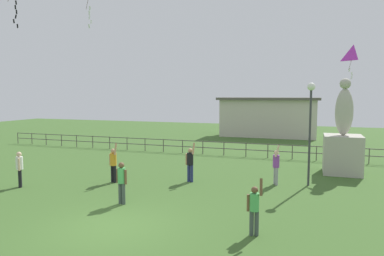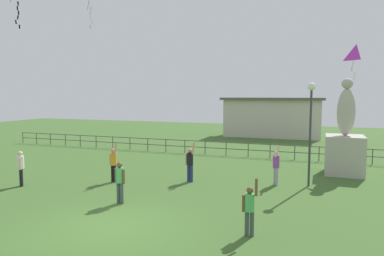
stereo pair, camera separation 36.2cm
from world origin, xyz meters
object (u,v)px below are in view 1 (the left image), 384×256
person_4 (20,167)px  kite_0 (353,55)px  person_0 (190,162)px  person_5 (254,207)px  statue_monument (343,145)px  person_6 (276,165)px  person_3 (122,180)px  lamppost (310,112)px  person_1 (113,163)px

person_4 → kite_0: size_ratio=0.83×
person_0 → person_5: person_0 is taller
person_0 → person_5: bearing=-54.4°
person_0 → kite_0: kite_0 is taller
statue_monument → person_5: size_ratio=2.88×
person_6 → kite_0: kite_0 is taller
person_3 → person_5: 5.46m
statue_monument → person_4: (-14.04, -7.79, -0.57)m
lamppost → kite_0: bearing=68.0°
person_1 → person_4: bearing=-149.4°
person_1 → person_4: size_ratio=1.19×
person_6 → person_3: bearing=-137.2°
person_5 → person_6: (0.02, 6.28, 0.08)m
person_3 → kite_0: bearing=50.1°
statue_monument → person_0: bearing=-148.3°
lamppost → person_5: bearing=-102.4°
person_4 → statue_monument: bearing=29.0°
person_1 → person_3: bearing=-53.3°
lamppost → person_1: bearing=-164.4°
person_1 → person_0: bearing=21.0°
person_3 → person_1: bearing=126.7°
statue_monument → person_4: size_ratio=3.11×
person_4 → person_6: size_ratio=0.85×
person_5 → person_6: bearing=89.9°
person_0 → person_6: person_0 is taller
person_1 → kite_0: (11.00, 7.88, 5.50)m
person_3 → statue_monument: bearing=45.2°
person_4 → person_5: person_5 is taller
person_4 → kite_0: kite_0 is taller
lamppost → person_0: size_ratio=2.46×
kite_0 → lamppost: bearing=-112.0°
person_5 → person_6: 6.28m
statue_monument → kite_0: (0.53, 2.20, 4.96)m
person_4 → person_3: bearing=-6.8°
statue_monument → person_1: bearing=-151.6°
person_4 → person_6: person_6 is taller
lamppost → person_5: lamppost is taller
statue_monument → lamppost: (-1.66, -3.22, 1.91)m
person_0 → person_1: 3.66m
statue_monument → kite_0: 5.46m
person_6 → person_5: bearing=-90.1°
kite_0 → person_5: bearing=-106.8°
person_1 → person_5: bearing=-29.6°
lamppost → person_6: 2.87m
statue_monument → person_1: statue_monument is taller
person_1 → person_4: 4.15m
lamppost → person_1: 9.47m
lamppost → person_6: lamppost is taller
person_3 → person_6: person_6 is taller
person_3 → kite_0: size_ratio=0.83×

